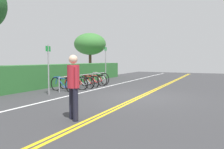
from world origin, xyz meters
TOP-DOWN VIEW (x-y plane):
  - ground_plane at (0.00, 0.00)m, footprint 39.75×13.79m
  - centre_line_yellow_inner at (0.00, -0.08)m, footprint 35.78×0.10m
  - centre_line_yellow_outer at (0.00, 0.08)m, footprint 35.78×0.10m
  - bike_lane_stripe_white at (0.00, 2.96)m, footprint 35.78×0.12m
  - bike_rack at (1.87, 3.99)m, footprint 4.78×0.05m
  - bicycle_0 at (-0.06, 4.10)m, footprint 0.46×1.79m
  - bicycle_1 at (0.73, 4.03)m, footprint 0.46×1.74m
  - bicycle_2 at (1.47, 3.94)m, footprint 0.46×1.62m
  - bicycle_3 at (2.27, 3.93)m, footprint 0.67×1.62m
  - bicycle_4 at (2.96, 3.96)m, footprint 0.46×1.73m
  - bicycle_5 at (3.79, 4.09)m, footprint 0.63×1.69m
  - pedestrian at (-4.34, 0.41)m, footprint 0.32×0.42m
  - sign_post_near at (-1.32, 3.92)m, footprint 0.36×0.09m
  - sign_post_far at (4.65, 4.08)m, footprint 0.36×0.07m
  - hedge_backdrop at (3.37, 6.33)m, footprint 13.73×1.36m
  - tree_mid at (8.42, 7.62)m, footprint 2.90×2.90m

SIDE VIEW (x-z plane):
  - ground_plane at x=0.00m, z-range -0.05..0.00m
  - centre_line_yellow_inner at x=0.00m, z-range 0.00..0.00m
  - centre_line_yellow_outer at x=0.00m, z-range 0.00..0.00m
  - bike_lane_stripe_white at x=0.00m, z-range 0.00..0.00m
  - bicycle_2 at x=1.47m, z-range -0.02..0.65m
  - bicycle_3 at x=2.27m, z-range -0.02..0.69m
  - bicycle_4 at x=2.96m, z-range -0.02..0.70m
  - bicycle_1 at x=0.73m, z-range -0.02..0.73m
  - bicycle_0 at x=-0.06m, z-range -0.02..0.74m
  - bicycle_5 at x=3.79m, z-range -0.02..0.77m
  - bike_rack at x=1.87m, z-range 0.19..0.95m
  - hedge_backdrop at x=3.37m, z-range 0.00..1.32m
  - pedestrian at x=-4.34m, z-range 0.14..1.87m
  - sign_post_near at x=-1.32m, z-range 0.23..2.51m
  - sign_post_far at x=4.65m, z-range 0.24..2.78m
  - tree_mid at x=8.42m, z-range 1.01..5.04m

